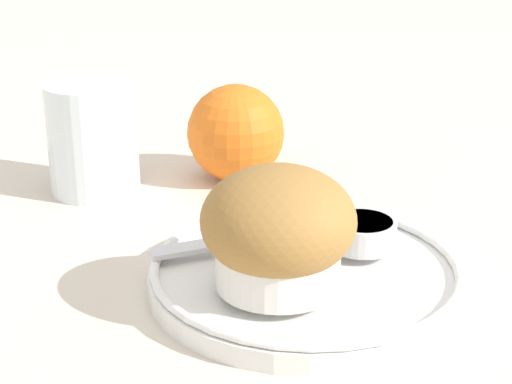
# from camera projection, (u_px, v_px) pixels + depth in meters

# --- Properties ---
(ground_plane) EXTENTS (3.00, 3.00, 0.00)m
(ground_plane) POSITION_uv_depth(u_px,v_px,m) (269.00, 284.00, 0.58)
(ground_plane) COLOR beige
(plate) EXTENTS (0.21, 0.21, 0.02)m
(plate) POSITION_uv_depth(u_px,v_px,m) (305.00, 275.00, 0.57)
(plate) COLOR white
(plate) RESTS_ON ground_plane
(muffin) EXTENTS (0.10, 0.10, 0.08)m
(muffin) POSITION_uv_depth(u_px,v_px,m) (278.00, 231.00, 0.53)
(muffin) COLOR silver
(muffin) RESTS_ON plate
(cream_ramekin) EXTENTS (0.05, 0.05, 0.02)m
(cream_ramekin) POSITION_uv_depth(u_px,v_px,m) (362.00, 232.00, 0.59)
(cream_ramekin) COLOR silver
(cream_ramekin) RESTS_ON plate
(berry_pair) EXTENTS (0.03, 0.01, 0.01)m
(berry_pair) POSITION_uv_depth(u_px,v_px,m) (290.00, 232.00, 0.60)
(berry_pair) COLOR maroon
(berry_pair) RESTS_ON plate
(butter_knife) EXTENTS (0.19, 0.02, 0.00)m
(butter_knife) POSITION_uv_depth(u_px,v_px,m) (281.00, 233.00, 0.61)
(butter_knife) COLOR silver
(butter_knife) RESTS_ON plate
(orange_fruit) EXTENTS (0.09, 0.09, 0.09)m
(orange_fruit) POSITION_uv_depth(u_px,v_px,m) (236.00, 133.00, 0.75)
(orange_fruit) COLOR orange
(orange_fruit) RESTS_ON ground_plane
(juice_glass) EXTENTS (0.08, 0.08, 0.10)m
(juice_glass) POSITION_uv_depth(u_px,v_px,m) (93.00, 138.00, 0.73)
(juice_glass) COLOR silver
(juice_glass) RESTS_ON ground_plane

